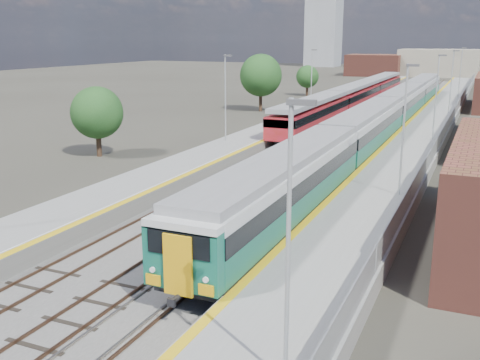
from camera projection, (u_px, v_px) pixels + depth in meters
The scene contains 11 objects.
ground at pixel (375, 133), 60.35m from camera, with size 320.00×320.00×0.00m, color #47443A.
ballast_bed at pixel (359, 128), 63.44m from camera, with size 10.50×155.00×0.06m, color #565451.
tracks at pixel (367, 125), 64.67m from camera, with size 8.96×160.00×0.17m.
platform_right at pixel (429, 127), 60.36m from camera, with size 4.70×155.00×8.52m.
platform_left at pixel (301, 120), 65.96m from camera, with size 4.30×155.00×8.52m.
buildings at pixel (371, 35), 143.40m from camera, with size 72.00×185.50×40.00m.
green_train at pixel (387, 113), 57.44m from camera, with size 3.07×85.49×3.38m.
red_train at pixel (356, 97), 75.31m from camera, with size 2.98×60.38×3.76m.
tree_a at pixel (97, 113), 47.26m from camera, with size 4.41×4.41×5.97m.
tree_b at pixel (261, 75), 76.69m from camera, with size 5.76×5.76×7.81m.
tree_c at pixel (307, 77), 97.93m from camera, with size 3.91×3.91×5.30m.
Camera 1 is at (10.80, -10.53, 9.87)m, focal length 42.00 mm.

